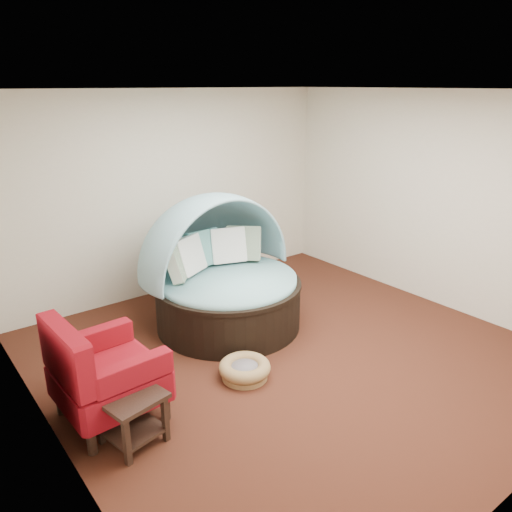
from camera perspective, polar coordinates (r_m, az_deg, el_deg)
floor at (r=5.69m, az=3.98°, el=-11.07°), size 5.00×5.00×0.00m
wall_back at (r=7.12m, az=-9.35°, el=7.08°), size 5.00×0.00×5.00m
wall_left at (r=3.99m, az=-23.43°, el=-3.91°), size 0.00×5.00×5.00m
wall_right at (r=7.01m, az=19.79°, el=6.01°), size 0.00×5.00×5.00m
ceiling at (r=4.92m, az=4.77°, el=18.42°), size 5.00×5.00×0.00m
canopy_daybed at (r=6.08m, az=-3.89°, el=-1.13°), size 1.98×1.88×1.63m
pet_basket at (r=5.22m, az=-1.30°, el=-12.81°), size 0.71×0.71×0.19m
red_armchair at (r=4.65m, az=-17.19°, el=-12.74°), size 0.90×0.90×1.01m
side_table at (r=4.43m, az=-14.02°, el=-16.86°), size 0.56×0.56×0.46m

